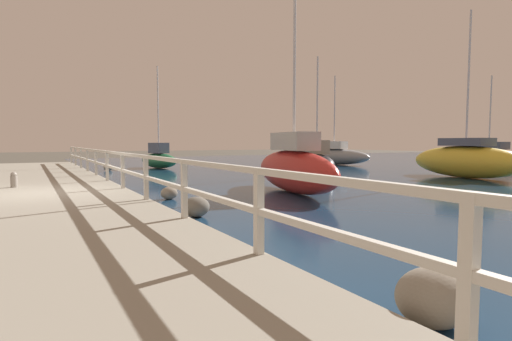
{
  "coord_description": "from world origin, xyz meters",
  "views": [
    {
      "loc": [
        -0.28,
        -12.31,
        1.64
      ],
      "look_at": [
        5.45,
        -2.31,
        0.81
      ],
      "focal_mm": 28.0,
      "sensor_mm": 36.0,
      "label": 1
    }
  ],
  "objects": [
    {
      "name": "ground_plane",
      "position": [
        0.0,
        0.0,
        0.0
      ],
      "size": [
        120.0,
        120.0,
        0.0
      ],
      "primitive_type": "plane",
      "color": "#4C473D"
    },
    {
      "name": "dock_walkway",
      "position": [
        0.0,
        0.0,
        0.12
      ],
      "size": [
        4.54,
        36.0,
        0.25
      ],
      "color": "gray",
      "rests_on": "ground"
    },
    {
      "name": "railing",
      "position": [
        2.17,
        -0.0,
        0.98
      ],
      "size": [
        0.1,
        32.5,
        1.07
      ],
      "color": "silver",
      "rests_on": "dock_walkway"
    },
    {
      "name": "boulder_water_edge",
      "position": [
        3.17,
        -1.29,
        0.18
      ],
      "size": [
        0.48,
        0.43,
        0.36
      ],
      "color": "slate",
      "rests_on": "ground"
    },
    {
      "name": "boulder_downstream",
      "position": [
        2.86,
        -4.2,
        0.22
      ],
      "size": [
        0.6,
        0.54,
        0.45
      ],
      "color": "#666056",
      "rests_on": "ground"
    },
    {
      "name": "boulder_mid_strip",
      "position": [
        3.64,
        11.39,
        0.19
      ],
      "size": [
        0.51,
        0.46,
        0.38
      ],
      "color": "gray",
      "rests_on": "ground"
    },
    {
      "name": "boulder_near_dock",
      "position": [
        2.8,
        -10.1,
        0.26
      ],
      "size": [
        0.7,
        0.63,
        0.52
      ],
      "color": "slate",
      "rests_on": "ground"
    },
    {
      "name": "mooring_bollard",
      "position": [
        -0.68,
        1.89,
        0.48
      ],
      "size": [
        0.19,
        0.19,
        0.47
      ],
      "color": "gray",
      "rests_on": "dock_walkway"
    },
    {
      "name": "sailboat_gray",
      "position": [
        18.79,
        9.73,
        0.66
      ],
      "size": [
        3.2,
        5.69,
        6.29
      ],
      "rotation": [
        0.0,
        0.0,
        0.33
      ],
      "color": "gray",
      "rests_on": "water_surface"
    },
    {
      "name": "sailboat_green",
      "position": [
        6.76,
        12.13,
        0.62
      ],
      "size": [
        2.04,
        3.63,
        6.24
      ],
      "rotation": [
        0.0,
        0.0,
        0.29
      ],
      "color": "#236B42",
      "rests_on": "water_surface"
    },
    {
      "name": "sailboat_orange",
      "position": [
        25.96,
        2.8,
        0.67
      ],
      "size": [
        1.66,
        5.45,
        5.91
      ],
      "rotation": [
        0.0,
        0.0,
        -0.02
      ],
      "color": "orange",
      "rests_on": "water_surface"
    },
    {
      "name": "sailboat_black",
      "position": [
        12.42,
        3.68,
        0.64
      ],
      "size": [
        3.15,
        4.67,
        5.87
      ],
      "rotation": [
        0.0,
        0.0,
        -0.43
      ],
      "color": "black",
      "rests_on": "water_surface"
    },
    {
      "name": "sailboat_yellow",
      "position": [
        16.93,
        -1.37,
        0.8
      ],
      "size": [
        2.03,
        5.66,
        7.45
      ],
      "rotation": [
        0.0,
        0.0,
        -0.08
      ],
      "color": "gold",
      "rests_on": "water_surface"
    },
    {
      "name": "sailboat_red",
      "position": [
        7.13,
        -1.81,
        0.8
      ],
      "size": [
        2.24,
        5.74,
        6.92
      ],
      "rotation": [
        0.0,
        0.0,
        -0.2
      ],
      "color": "red",
      "rests_on": "water_surface"
    }
  ]
}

